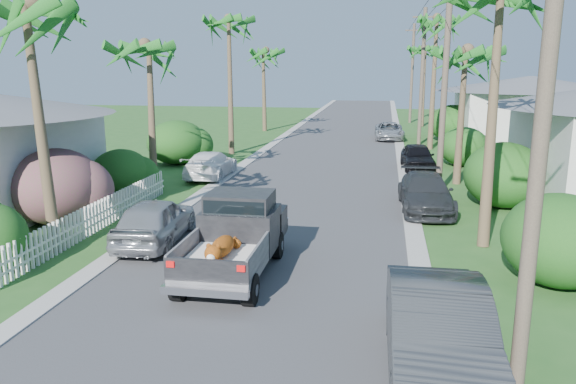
% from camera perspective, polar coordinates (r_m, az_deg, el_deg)
% --- Properties ---
extents(ground, '(120.00, 120.00, 0.00)m').
position_cam_1_polar(ground, '(12.82, -5.80, -12.07)').
color(ground, '#275620').
rests_on(ground, ground).
extents(road, '(8.00, 100.00, 0.02)m').
position_cam_1_polar(road, '(36.72, 4.60, 4.40)').
color(road, '#38383A').
rests_on(road, ground).
extents(curb_left, '(0.60, 100.00, 0.06)m').
position_cam_1_polar(curb_left, '(37.34, -2.00, 4.60)').
color(curb_left, '#A5A39E').
rests_on(curb_left, ground).
extents(curb_right, '(0.60, 100.00, 0.06)m').
position_cam_1_polar(curb_right, '(36.59, 11.34, 4.19)').
color(curb_right, '#A5A39E').
rests_on(curb_right, ground).
extents(pickup_truck, '(1.98, 5.12, 2.06)m').
position_cam_1_polar(pickup_truck, '(14.97, -5.11, -4.19)').
color(pickup_truck, black).
rests_on(pickup_truck, ground).
extents(parked_car_rn, '(1.80, 4.92, 1.61)m').
position_cam_1_polar(parked_car_rn, '(10.37, 15.05, -13.83)').
color(parked_car_rn, '#303336').
rests_on(parked_car_rn, ground).
extents(parked_car_rm, '(2.05, 4.66, 1.33)m').
position_cam_1_polar(parked_car_rm, '(21.66, 13.80, -0.11)').
color(parked_car_rm, '#292B2E').
rests_on(parked_car_rm, ground).
extents(parked_car_rf, '(1.81, 3.95, 1.31)m').
position_cam_1_polar(parked_car_rf, '(30.12, 13.03, 3.49)').
color(parked_car_rf, black).
rests_on(parked_car_rf, ground).
extents(parked_car_rd, '(2.16, 4.46, 1.22)m').
position_cam_1_polar(parked_car_rd, '(41.82, 10.24, 6.10)').
color(parked_car_rd, '#A2A4A9').
rests_on(parked_car_rd, ground).
extents(parked_car_ln, '(2.00, 4.30, 1.43)m').
position_cam_1_polar(parked_car_ln, '(17.64, -13.37, -2.86)').
color(parked_car_ln, '#A2A4A8').
rests_on(parked_car_ln, ground).
extents(parked_car_lf, '(1.81, 4.39, 1.27)m').
position_cam_1_polar(parked_car_lf, '(27.42, -7.86, 2.76)').
color(parked_car_lf, white).
rests_on(parked_car_lf, ground).
extents(palm_l_a, '(4.40, 4.40, 8.20)m').
position_cam_1_polar(palm_l_a, '(17.08, -24.87, 16.92)').
color(palm_l_a, brown).
rests_on(palm_l_a, ground).
extents(palm_l_b, '(4.40, 4.40, 7.40)m').
position_cam_1_polar(palm_l_b, '(25.26, -14.07, 14.21)').
color(palm_l_b, brown).
rests_on(palm_l_b, ground).
extents(palm_l_c, '(4.40, 4.40, 9.20)m').
position_cam_1_polar(palm_l_c, '(34.52, -6.05, 16.99)').
color(palm_l_c, brown).
rests_on(palm_l_c, ground).
extents(palm_l_d, '(4.40, 4.40, 7.70)m').
position_cam_1_polar(palm_l_d, '(46.22, -2.50, 14.16)').
color(palm_l_d, brown).
rests_on(palm_l_d, ground).
extents(palm_r_b, '(4.40, 4.40, 7.20)m').
position_cam_1_polar(palm_r_b, '(26.41, 17.60, 13.50)').
color(palm_r_b, brown).
rests_on(palm_r_b, ground).
extents(palm_r_c, '(4.40, 4.40, 9.40)m').
position_cam_1_polar(palm_r_c, '(37.40, 14.91, 16.62)').
color(palm_r_c, brown).
rests_on(palm_r_c, ground).
extents(palm_r_d, '(4.40, 4.40, 8.00)m').
position_cam_1_polar(palm_r_d, '(51.31, 13.79, 14.01)').
color(palm_r_d, brown).
rests_on(palm_r_d, ground).
extents(shrub_l_b, '(3.00, 3.30, 2.60)m').
position_cam_1_polar(shrub_l_b, '(20.80, -22.46, 0.54)').
color(shrub_l_b, '#A21762').
rests_on(shrub_l_b, ground).
extents(shrub_l_c, '(2.40, 2.64, 2.00)m').
position_cam_1_polar(shrub_l_c, '(24.09, -16.60, 1.82)').
color(shrub_l_c, '#124017').
rests_on(shrub_l_c, ground).
extents(shrub_l_d, '(3.20, 3.52, 2.40)m').
position_cam_1_polar(shrub_l_d, '(31.53, -11.24, 4.98)').
color(shrub_l_d, '#124017').
rests_on(shrub_l_d, ground).
extents(shrub_r_a, '(2.80, 3.08, 2.30)m').
position_cam_1_polar(shrub_r_a, '(15.44, 25.92, -4.40)').
color(shrub_r_a, '#124017').
rests_on(shrub_r_a, ground).
extents(shrub_r_b, '(3.00, 3.30, 2.50)m').
position_cam_1_polar(shrub_r_b, '(23.03, 21.06, 1.64)').
color(shrub_r_b, '#124017').
rests_on(shrub_r_b, ground).
extents(shrub_r_c, '(2.60, 2.86, 2.10)m').
position_cam_1_polar(shrub_r_c, '(31.78, 17.43, 4.42)').
color(shrub_r_c, '#124017').
rests_on(shrub_r_c, ground).
extents(shrub_r_d, '(3.20, 3.52, 2.60)m').
position_cam_1_polar(shrub_r_d, '(41.66, 16.38, 6.71)').
color(shrub_r_d, '#124017').
rests_on(shrub_r_d, ground).
extents(picket_fence, '(0.10, 11.00, 1.00)m').
position_cam_1_polar(picket_fence, '(19.66, -18.56, -2.22)').
color(picket_fence, white).
rests_on(picket_fence, ground).
extents(house_right_far, '(9.00, 8.00, 4.60)m').
position_cam_1_polar(house_right_far, '(42.46, 23.21, 7.42)').
color(house_right_far, silver).
rests_on(house_right_far, ground).
extents(utility_pole_a, '(1.60, 0.26, 9.00)m').
position_cam_1_polar(utility_pole_a, '(9.52, 24.48, 6.98)').
color(utility_pole_a, brown).
rests_on(utility_pole_a, ground).
extents(utility_pole_b, '(1.60, 0.26, 9.00)m').
position_cam_1_polar(utility_pole_b, '(24.31, 15.63, 10.54)').
color(utility_pole_b, brown).
rests_on(utility_pole_b, ground).
extents(utility_pole_c, '(1.60, 0.26, 9.00)m').
position_cam_1_polar(utility_pole_c, '(39.26, 13.47, 11.37)').
color(utility_pole_c, brown).
rests_on(utility_pole_c, ground).
extents(utility_pole_d, '(1.60, 0.26, 9.00)m').
position_cam_1_polar(utility_pole_d, '(54.24, 12.49, 11.73)').
color(utility_pole_d, brown).
rests_on(utility_pole_d, ground).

